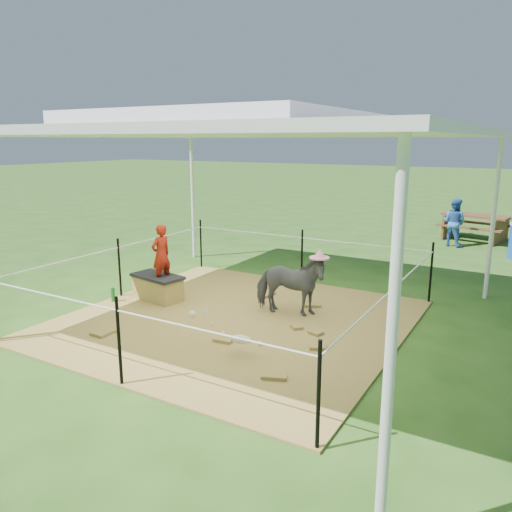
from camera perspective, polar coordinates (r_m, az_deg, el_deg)
The scene contains 13 objects.
ground at distance 7.28m, azimuth -2.39°, elevation -7.46°, with size 90.00×90.00×0.00m, color #2D5919.
hay_patch at distance 7.27m, azimuth -2.39°, elevation -7.35°, with size 4.60×4.60×0.03m, color brown.
canopy_tent at distance 6.82m, azimuth -2.61°, elevation 14.23°, with size 6.30×6.30×2.90m.
rope_fence at distance 7.08m, azimuth -2.44°, elevation -2.58°, with size 4.54×4.54×1.00m.
straw_bale at distance 8.25m, azimuth -11.15°, elevation -3.66°, with size 0.81×0.41×0.36m, color olive.
dark_cloth at distance 8.19m, azimuth -11.21°, elevation -2.30°, with size 0.87×0.45×0.05m, color black.
woman at distance 8.02m, azimuth -10.82°, elevation 0.82°, with size 0.36×0.23×0.98m, color #A31D0F.
green_bottle at distance 8.33m, azimuth -16.03°, elevation -4.26°, with size 0.06×0.06×0.23m, color #176922.
pony at distance 7.33m, azimuth 3.86°, elevation -3.34°, with size 0.49×1.08×0.91m, color #4A494E.
pink_hat at distance 7.20m, azimuth 3.92°, elevation 0.63°, with size 0.28×0.28×0.13m, color pink.
foal at distance 6.05m, azimuth -1.77°, elevation -9.27°, with size 0.81×0.45×0.45m, color beige, non-canonical shape.
picnic_table_near at distance 14.21m, azimuth 23.76°, elevation 3.02°, with size 1.62×1.17×0.67m, color #55301D.
distant_person at distance 13.16m, azimuth 21.71°, elevation 3.60°, with size 0.57×0.45×1.18m, color blue.
Camera 1 is at (3.68, -5.74, 2.56)m, focal length 35.00 mm.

